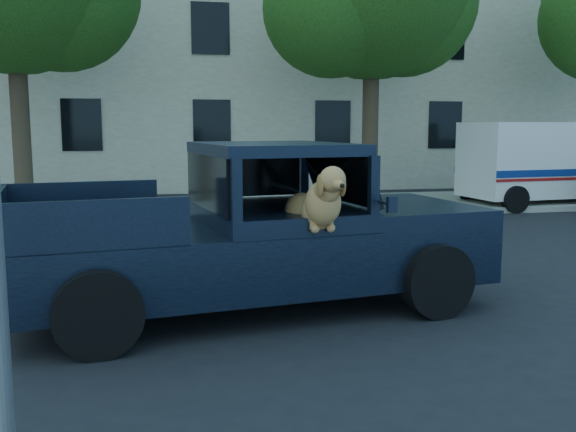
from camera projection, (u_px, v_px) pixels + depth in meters
name	position (u px, v px, depth m)	size (l,w,h in m)	color
ground	(221.00, 313.00, 7.52)	(120.00, 120.00, 0.00)	black
far_sidewalk	(188.00, 208.00, 16.44)	(60.00, 4.00, 0.15)	gray
lane_stripes	(317.00, 251.00, 11.20)	(21.60, 0.14, 0.01)	silver
building_main	(259.00, 62.00, 23.49)	(26.00, 6.00, 9.00)	beige
pickup_truck	(246.00, 254.00, 7.57)	(5.79, 3.13, 1.97)	black
mail_truck	(537.00, 170.00, 17.25)	(4.31, 2.50, 2.26)	silver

